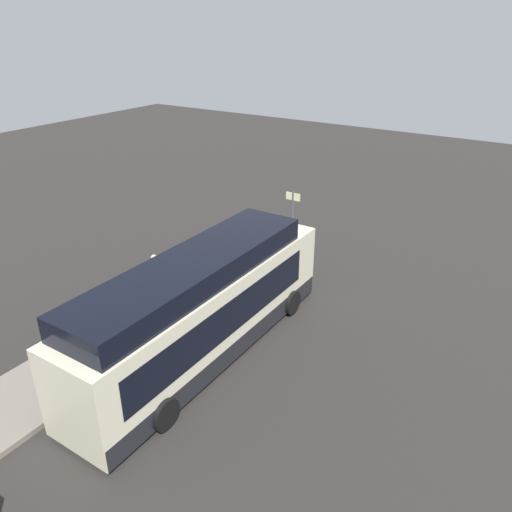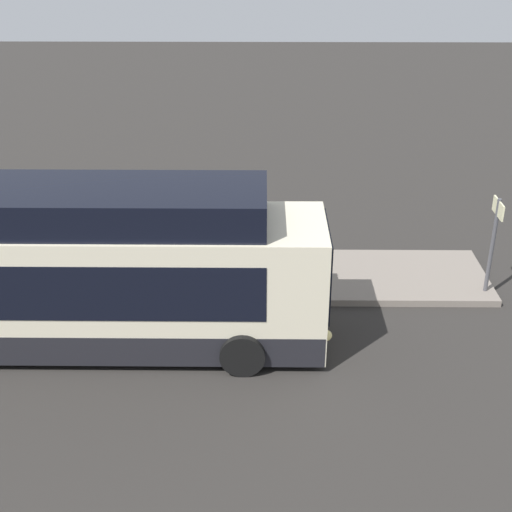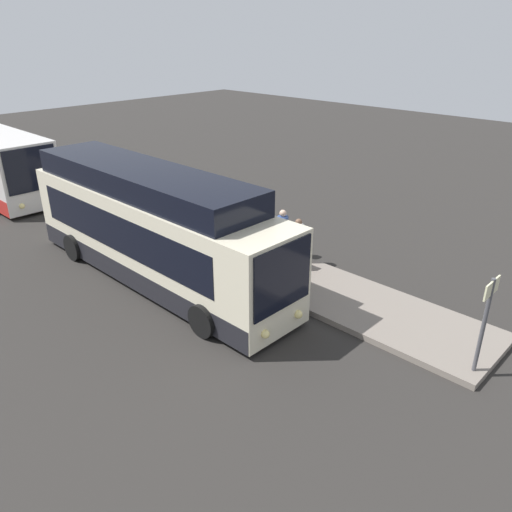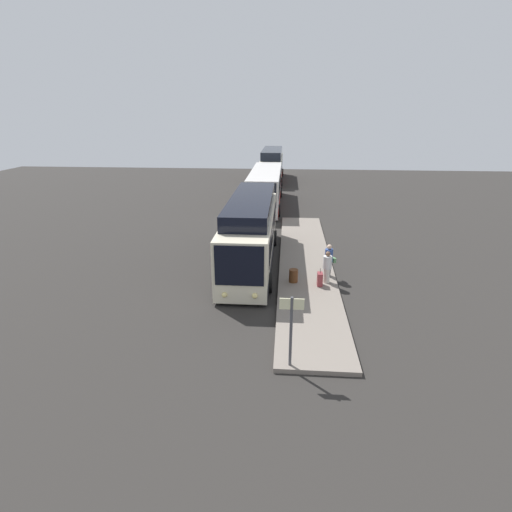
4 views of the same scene
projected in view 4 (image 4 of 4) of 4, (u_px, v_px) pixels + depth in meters
ground at (251, 264)px, 22.67m from camera, size 80.00×80.00×0.00m
platform at (305, 264)px, 22.42m from camera, size 20.00×2.90×0.18m
bus_lead at (251, 234)px, 22.27m from camera, size 11.20×2.71×3.75m
bus_second at (266, 188)px, 36.38m from camera, size 12.33×2.89×3.17m
bus_third at (272, 167)px, 49.71m from camera, size 11.77×2.79×3.79m
passenger_boarding at (327, 266)px, 19.51m from camera, size 0.51×0.51×1.60m
passenger_waiting at (329, 259)px, 20.28m from camera, size 0.55×0.66×1.69m
suitcase at (320, 279)px, 19.31m from camera, size 0.43×0.25×0.89m
sign_post at (291, 323)px, 12.79m from camera, size 0.10×0.79×2.50m
trash_bin at (293, 276)px, 19.72m from camera, size 0.44×0.44×0.65m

